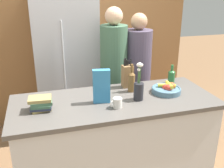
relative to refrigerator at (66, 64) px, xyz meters
name	(u,v)px	position (x,y,z in m)	size (l,w,h in m)	color
kitchen_island	(115,143)	(0.30, -1.26, -0.47)	(1.90, 0.77, 0.94)	silver
back_wall_wood	(83,32)	(0.30, 0.36, 0.36)	(3.10, 0.12, 2.60)	olive
refrigerator	(66,64)	(0.00, 0.00, 0.00)	(0.79, 0.63, 1.89)	#B7B7BC
fruit_bowl	(167,89)	(0.84, -1.24, 0.03)	(0.28, 0.28, 0.10)	slate
knife_block	(127,76)	(0.52, -0.98, 0.11)	(0.11, 0.09, 0.31)	olive
flower_vase	(139,89)	(0.51, -1.32, 0.11)	(0.09, 0.09, 0.36)	#232328
cereal_box	(101,86)	(0.17, -1.27, 0.15)	(0.16, 0.09, 0.31)	teal
coffee_mug	(117,103)	(0.27, -1.42, 0.04)	(0.12, 0.08, 0.09)	silver
book_stack	(41,103)	(-0.36, -1.29, 0.06)	(0.20, 0.17, 0.12)	#99844C
bottle_oil	(171,76)	(1.01, -1.01, 0.07)	(0.07, 0.07, 0.20)	#286633
bottle_vinegar	(131,81)	(0.51, -1.11, 0.11)	(0.07, 0.07, 0.28)	brown
person_at_sink	(114,72)	(0.49, -0.56, 0.03)	(0.31, 0.31, 1.72)	#383842
person_in_blue	(137,73)	(0.80, -0.55, -0.02)	(0.32, 0.32, 1.64)	#383842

